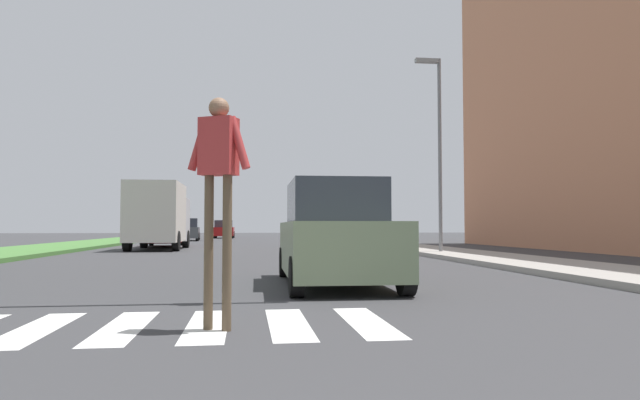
% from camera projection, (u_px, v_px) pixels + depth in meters
% --- Properties ---
extents(ground_plane, '(140.00, 140.00, 0.00)m').
position_uv_depth(ground_plane, '(229.00, 248.00, 29.19)').
color(ground_plane, '#38383A').
extents(crosswalk, '(4.95, 2.20, 0.01)m').
position_uv_depth(crosswalk, '(166.00, 326.00, 6.31)').
color(crosswalk, silver).
rests_on(crosswalk, ground_plane).
extents(median_strip, '(4.02, 64.00, 0.15)m').
position_uv_depth(median_strip, '(42.00, 249.00, 26.14)').
color(median_strip, '#477A38').
rests_on(median_strip, ground_plane).
extents(sidewalk_right, '(3.00, 64.00, 0.15)m').
position_uv_depth(sidewalk_right, '(408.00, 247.00, 28.33)').
color(sidewalk_right, '#9E9991').
rests_on(sidewalk_right, ground_plane).
extents(street_lamp_right, '(1.02, 0.24, 7.50)m').
position_uv_depth(street_lamp_right, '(437.00, 136.00, 22.21)').
color(street_lamp_right, slate).
rests_on(street_lamp_right, sidewalk_right).
extents(pedestrian_performer, '(0.71, 0.40, 2.49)m').
position_uv_depth(pedestrian_performer, '(218.00, 174.00, 6.14)').
color(pedestrian_performer, brown).
rests_on(pedestrian_performer, ground_plane).
extents(suv_crossing, '(2.03, 4.63, 1.97)m').
position_uv_depth(suv_crossing, '(335.00, 235.00, 10.90)').
color(suv_crossing, gray).
rests_on(suv_crossing, ground_plane).
extents(sedan_midblock, '(2.00, 4.24, 1.74)m').
position_uv_depth(sedan_midblock, '(163.00, 232.00, 31.49)').
color(sedan_midblock, maroon).
rests_on(sedan_midblock, ground_plane).
extents(sedan_distant, '(2.02, 4.20, 1.72)m').
position_uv_depth(sedan_distant, '(187.00, 230.00, 44.19)').
color(sedan_distant, '#474C51').
rests_on(sedan_distant, ground_plane).
extents(sedan_far_horizon, '(1.96, 4.24, 1.68)m').
position_uv_depth(sedan_far_horizon, '(224.00, 230.00, 54.23)').
color(sedan_far_horizon, maroon).
rests_on(sedan_far_horizon, ground_plane).
extents(truck_box_delivery, '(2.40, 6.20, 3.10)m').
position_uv_depth(truck_box_delivery, '(159.00, 215.00, 27.31)').
color(truck_box_delivery, '#B7B7BC').
rests_on(truck_box_delivery, ground_plane).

